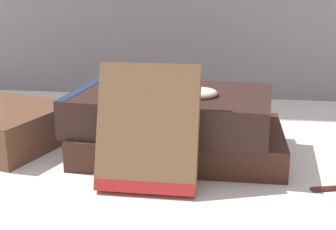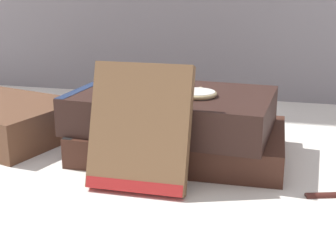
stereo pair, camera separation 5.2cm
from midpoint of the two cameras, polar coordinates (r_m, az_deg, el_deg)
name	(u,v)px [view 1 (the left image)]	position (r m, az deg, el deg)	size (l,w,h in m)	color
ground_plane	(136,163)	(0.57, -6.55, -5.90)	(3.00, 3.00, 0.00)	white
book_flat_bottom	(176,140)	(0.59, -1.51, -3.10)	(0.25, 0.16, 0.04)	#422319
book_flat_top	(167,110)	(0.58, -2.67, 0.63)	(0.25, 0.17, 0.05)	#331E19
book_leaning_front	(148,133)	(0.48, -5.60, -2.26)	(0.10, 0.06, 0.13)	brown
pocket_watch	(198,93)	(0.55, 0.94, 2.67)	(0.05, 0.05, 0.01)	white
reading_glasses	(142,116)	(0.76, -5.17, -0.11)	(0.11, 0.07, 0.00)	#4C3828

